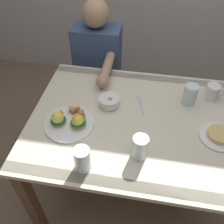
# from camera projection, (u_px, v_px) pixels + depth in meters

# --- Properties ---
(ground_plane) EXTENTS (6.00, 6.00, 0.00)m
(ground_plane) POSITION_uv_depth(u_px,v_px,m) (131.00, 187.00, 1.91)
(ground_plane) COLOR #7F664C
(dining_table) EXTENTS (1.20, 0.90, 0.74)m
(dining_table) POSITION_uv_depth(u_px,v_px,m) (137.00, 133.00, 1.47)
(dining_table) COLOR beige
(dining_table) RESTS_ON ground_plane
(eggs_benedict_plate) EXTENTS (0.27, 0.27, 0.09)m
(eggs_benedict_plate) POSITION_uv_depth(u_px,v_px,m) (69.00, 121.00, 1.35)
(eggs_benedict_plate) COLOR white
(eggs_benedict_plate) RESTS_ON dining_table
(fruit_bowl) EXTENTS (0.12, 0.12, 0.06)m
(fruit_bowl) POSITION_uv_depth(u_px,v_px,m) (109.00, 101.00, 1.46)
(fruit_bowl) COLOR white
(fruit_bowl) RESTS_ON dining_table
(coffee_mug) EXTENTS (0.11, 0.08, 0.09)m
(coffee_mug) POSITION_uv_depth(u_px,v_px,m) (213.00, 92.00, 1.49)
(coffee_mug) COLOR white
(coffee_mug) RESTS_ON dining_table
(fork) EXTENTS (0.06, 0.15, 0.00)m
(fork) POSITION_uv_depth(u_px,v_px,m) (140.00, 103.00, 1.49)
(fork) COLOR silver
(fork) RESTS_ON dining_table
(water_glass_near) EXTENTS (0.08, 0.08, 0.13)m
(water_glass_near) POSITION_uv_depth(u_px,v_px,m) (140.00, 148.00, 1.19)
(water_glass_near) COLOR silver
(water_glass_near) RESTS_ON dining_table
(water_glass_far) EXTENTS (0.08, 0.08, 0.13)m
(water_glass_far) POSITION_uv_depth(u_px,v_px,m) (190.00, 96.00, 1.45)
(water_glass_far) COLOR silver
(water_glass_far) RESTS_ON dining_table
(water_glass_extra) EXTENTS (0.08, 0.08, 0.13)m
(water_glass_extra) POSITION_uv_depth(u_px,v_px,m) (82.00, 160.00, 1.14)
(water_glass_extra) COLOR silver
(water_glass_extra) RESTS_ON dining_table
(side_plate) EXTENTS (0.20, 0.20, 0.04)m
(side_plate) POSITION_uv_depth(u_px,v_px,m) (219.00, 136.00, 1.29)
(side_plate) COLOR white
(side_plate) RESTS_ON dining_table
(diner_person) EXTENTS (0.34, 0.54, 1.14)m
(diner_person) POSITION_uv_depth(u_px,v_px,m) (98.00, 66.00, 1.92)
(diner_person) COLOR #33333D
(diner_person) RESTS_ON ground_plane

